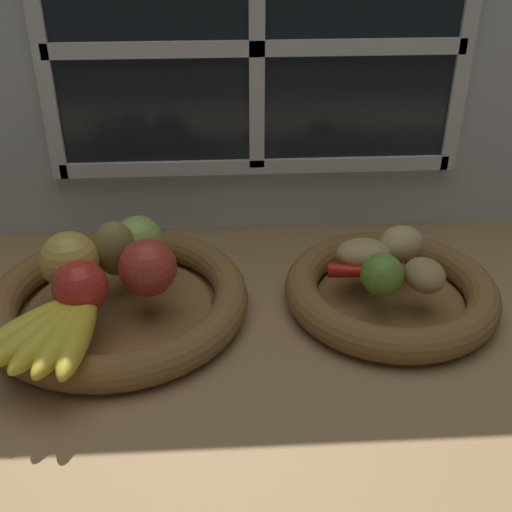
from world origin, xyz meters
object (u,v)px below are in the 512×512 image
Objects in this scene: apple_red_front at (80,287)px; chili_pepper at (381,273)px; apple_green_back at (138,240)px; lime_near at (382,275)px; fruit_bowl_right at (391,291)px; apple_golden_left at (70,261)px; apple_red_right at (148,267)px; potato_small at (425,275)px; pear_brown at (115,248)px; potato_oblong at (363,254)px; potato_back at (401,244)px; fruit_bowl_left at (119,300)px; banana_bunch_front at (56,329)px.

apple_red_front is 0.49× the size of chili_pepper.
lime_near is (33.13, -10.14, -0.69)cm from apple_green_back.
apple_golden_left is (-44.37, 0.30, 6.49)cm from fruit_bowl_right.
potato_small is at bearing -2.14° from apple_red_right.
pear_brown reaches higher than apple_red_front.
apple_green_back is 0.49× the size of chili_pepper.
pear_brown reaches higher than potato_small.
fruit_bowl_right is at bearing 3.31° from apple_red_right.
apple_golden_left reaches higher than potato_oblong.
lime_near is at bearing -118.98° from potato_back.
potato_back is at bearing 13.16° from apple_red_front.
apple_red_front is at bearing -166.84° from potato_back.
chili_pepper reaches higher than fruit_bowl_left.
lime_near is 0.40× the size of chili_pepper.
apple_green_back is at bearing 177.96° from chili_pepper.
banana_bunch_front is 43.45cm from chili_pepper.
apple_red_front is at bearing -172.24° from fruit_bowl_right.
potato_oblong is at bearing 138.58° from potato_small.
chili_pepper is (-5.31, 2.59, -1.07)cm from potato_small.
potato_small is (3.33, -3.33, 4.69)cm from fruit_bowl_right.
apple_green_back is at bearing 174.32° from potato_oblong.
banana_bunch_front is (-10.25, -9.92, -2.19)cm from apple_red_right.
chili_pepper is (-4.06, -5.32, -1.47)cm from potato_back.
fruit_bowl_right is 4.19cm from chili_pepper.
potato_back is 0.48× the size of chili_pepper.
apple_red_front is 0.90× the size of apple_golden_left.
apple_green_back is (8.55, 5.81, -0.40)cm from apple_golden_left.
apple_golden_left reaches higher than apple_red_front.
apple_red_front is at bearing -176.98° from potato_small.
potato_small is (1.25, -7.91, -0.40)cm from potato_back.
pear_brown is 35.02cm from potato_oblong.
lime_near reaches higher than fruit_bowl_left.
banana_bunch_front is (0.40, -12.16, -2.28)cm from apple_golden_left.
pear_brown is at bearing 168.68° from lime_near.
banana_bunch_front is (-2.01, -6.15, -1.87)cm from apple_red_front.
pear_brown is at bearing 70.72° from banana_bunch_front.
banana_bunch_front reaches higher than chili_pepper.
apple_green_back is 19.82cm from banana_bunch_front.
apple_red_front is 1.02× the size of potato_back.
pear_brown is 40.84cm from potato_back.
potato_oblong is 0.54× the size of chili_pepper.
potato_back is (44.04, 10.30, -0.99)cm from apple_red_front.
lime_near is at bearing -17.02° from apple_green_back.
potato_small reaches higher than fruit_bowl_right.
apple_golden_left is 0.55× the size of chili_pepper.
apple_red_front is at bearing -155.41° from apple_red_right.
lime_near reaches higher than banana_bunch_front.
fruit_bowl_left is 4.68× the size of apple_red_right.
apple_golden_left is 47.87cm from potato_small.
banana_bunch_front is at bearing -169.77° from potato_small.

